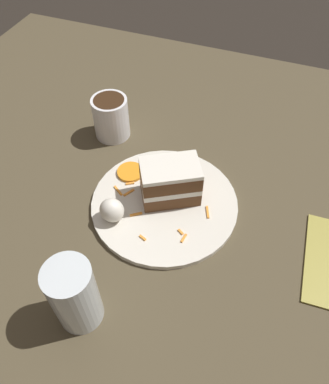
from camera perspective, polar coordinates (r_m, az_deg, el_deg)
name	(u,v)px	position (r m, az deg, el deg)	size (l,w,h in m)	color
ground_plane	(162,204)	(0.75, -0.45, -1.79)	(6.00, 6.00, 0.00)	black
dining_table	(162,200)	(0.74, -0.46, -1.24)	(1.36, 1.15, 0.02)	#4C422D
plate	(164,203)	(0.72, 0.00, -1.73)	(0.28, 0.28, 0.01)	silver
cake_slice	(169,183)	(0.69, 0.74, 1.33)	(0.13, 0.11, 0.08)	brown
cream_dollop	(112,210)	(0.68, -8.02, -2.78)	(0.04, 0.04, 0.05)	white
orange_garnish	(130,172)	(0.76, -5.23, 3.06)	(0.05, 0.05, 0.01)	orange
carrot_shreds_scatter	(153,205)	(0.71, -1.69, -1.98)	(0.20, 0.20, 0.00)	orange
drinking_glass	(76,298)	(0.58, -13.40, -15.43)	(0.07, 0.07, 0.13)	silver
coffee_mug	(111,116)	(0.84, -8.18, 11.37)	(0.08, 0.08, 0.09)	white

